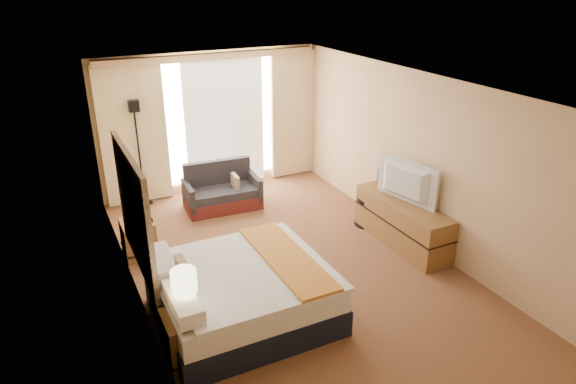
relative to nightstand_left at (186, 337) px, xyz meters
name	(u,v)px	position (x,y,z in m)	size (l,w,h in m)	color
floor	(296,271)	(1.87, 1.05, -0.28)	(4.20, 7.00, 0.02)	#511C17
ceiling	(297,87)	(1.87, 1.05, 2.33)	(4.20, 7.00, 0.02)	silver
wall_back	(211,122)	(1.87, 4.55, 1.02)	(4.20, 0.02, 2.60)	tan
wall_front	(509,346)	(1.87, -2.45, 1.02)	(4.20, 0.02, 2.60)	tan
wall_left	(134,217)	(-0.23, 1.05, 1.02)	(0.02, 7.00, 2.60)	tan
wall_right	(422,162)	(3.97, 1.05, 1.02)	(0.02, 7.00, 2.60)	tan
headboard	(134,212)	(-0.19, 1.25, 1.01)	(0.06, 1.85, 1.50)	black
nightstand_left	(186,337)	(0.00, 0.00, 0.00)	(0.45, 0.52, 0.55)	brown
nightstand_right	(139,238)	(0.00, 2.50, 0.00)	(0.45, 0.52, 0.55)	brown
media_dresser	(402,223)	(3.70, 1.05, 0.07)	(0.50, 1.80, 0.70)	brown
window	(224,120)	(2.12, 4.52, 1.04)	(2.30, 0.02, 2.30)	white
curtains	(212,118)	(1.87, 4.44, 1.13)	(4.12, 0.19, 2.56)	#FAE0B0
bed	(242,293)	(0.81, 0.40, 0.08)	(1.98, 1.81, 0.96)	black
loveseat	(222,193)	(1.67, 3.54, -0.01)	(1.34, 0.77, 0.81)	#591E19
floor_lamp	(137,132)	(0.46, 4.35, 1.07)	(0.24, 0.24, 1.90)	black
desk_chair	(372,201)	(3.67, 1.79, 0.14)	(0.47, 0.47, 0.93)	black
lamp_left	(184,282)	(0.03, -0.03, 0.71)	(0.27, 0.27, 0.57)	black
lamp_right	(130,197)	(-0.05, 2.45, 0.69)	(0.26, 0.26, 0.54)	black
tissue_box	(190,307)	(0.08, 0.04, 0.34)	(0.13, 0.13, 0.12)	#8BB0D7
telephone	(145,221)	(0.11, 2.39, 0.31)	(0.18, 0.14, 0.07)	black
television	(402,183)	(3.65, 1.07, 0.74)	(1.11, 0.15, 0.64)	black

